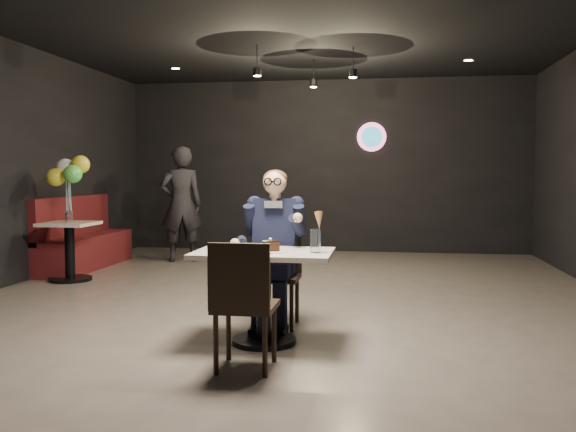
% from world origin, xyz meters
% --- Properties ---
extents(floor, '(9.00, 9.00, 0.00)m').
position_xyz_m(floor, '(0.00, 0.00, 0.00)').
color(floor, '#6F635D').
rests_on(floor, ground).
extents(wall_sign, '(0.50, 0.06, 0.50)m').
position_xyz_m(wall_sign, '(0.80, 4.47, 2.00)').
color(wall_sign, pink).
rests_on(wall_sign, floor).
extents(pendant_lights, '(1.40, 1.20, 0.36)m').
position_xyz_m(pendant_lights, '(0.00, 2.00, 2.88)').
color(pendant_lights, black).
rests_on(pendant_lights, floor).
extents(main_table, '(1.10, 0.70, 0.75)m').
position_xyz_m(main_table, '(0.06, -1.44, 0.38)').
color(main_table, silver).
rests_on(main_table, floor).
extents(chair_far, '(0.42, 0.46, 0.92)m').
position_xyz_m(chair_far, '(0.06, -0.89, 0.46)').
color(chair_far, black).
rests_on(chair_far, floor).
extents(chair_near, '(0.42, 0.46, 0.92)m').
position_xyz_m(chair_near, '(0.06, -2.09, 0.46)').
color(chair_near, black).
rests_on(chair_near, floor).
extents(seated_man, '(0.60, 0.80, 1.44)m').
position_xyz_m(seated_man, '(0.06, -0.89, 0.72)').
color(seated_man, black).
rests_on(seated_man, floor).
extents(dessert_plate, '(0.24, 0.24, 0.01)m').
position_xyz_m(dessert_plate, '(0.14, -1.53, 0.76)').
color(dessert_plate, white).
rests_on(dessert_plate, main_table).
extents(cake_slice, '(0.13, 0.12, 0.07)m').
position_xyz_m(cake_slice, '(0.14, -1.52, 0.80)').
color(cake_slice, black).
rests_on(cake_slice, dessert_plate).
extents(mint_leaf, '(0.07, 0.04, 0.01)m').
position_xyz_m(mint_leaf, '(0.10, -1.55, 0.84)').
color(mint_leaf, '#2B832E').
rests_on(mint_leaf, cake_slice).
extents(sundae_glass, '(0.08, 0.08, 0.18)m').
position_xyz_m(sundae_glass, '(0.48, -1.48, 0.84)').
color(sundae_glass, silver).
rests_on(sundae_glass, main_table).
extents(wafer_cone, '(0.08, 0.08, 0.14)m').
position_xyz_m(wafer_cone, '(0.51, -1.46, 1.00)').
color(wafer_cone, tan).
rests_on(wafer_cone, sundae_glass).
extents(booth_bench, '(0.52, 2.08, 1.04)m').
position_xyz_m(booth_bench, '(-3.25, 2.01, 0.52)').
color(booth_bench, '#4A0F16').
rests_on(booth_bench, floor).
extents(side_table, '(0.62, 0.62, 0.77)m').
position_xyz_m(side_table, '(-2.95, 1.01, 0.39)').
color(side_table, silver).
rests_on(side_table, floor).
extents(balloon_vase, '(0.10, 0.10, 0.15)m').
position_xyz_m(balloon_vase, '(-2.95, 1.01, 0.82)').
color(balloon_vase, silver).
rests_on(balloon_vase, side_table).
extents(balloon_bunch, '(0.42, 0.42, 0.70)m').
position_xyz_m(balloon_bunch, '(-2.95, 1.01, 1.25)').
color(balloon_bunch, yellow).
rests_on(balloon_bunch, balloon_vase).
extents(passerby, '(0.77, 0.66, 1.79)m').
position_xyz_m(passerby, '(-2.10, 2.88, 0.89)').
color(passerby, black).
rests_on(passerby, floor).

